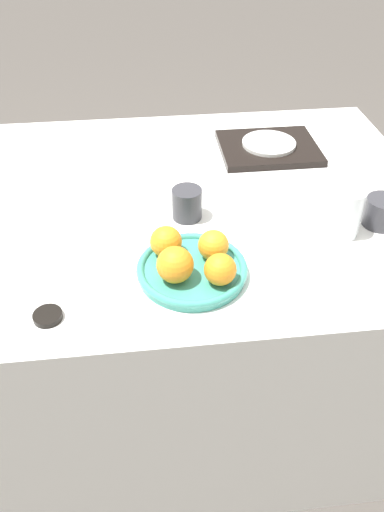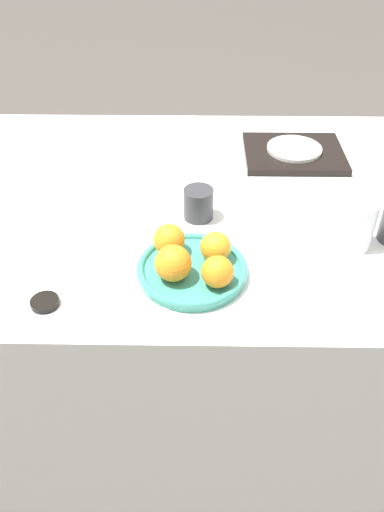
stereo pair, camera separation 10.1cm
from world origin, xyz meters
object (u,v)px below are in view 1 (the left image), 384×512
(fruit_platter, at_px, (192,270))
(cup_0, at_px, (382,212))
(orange_2, at_px, (166,242))
(water_glass, at_px, (346,212))
(soy_dish, at_px, (48,316))
(orange_3, at_px, (220,269))
(orange_0, at_px, (175,265))
(side_plate, at_px, (269,143))
(cup_1, at_px, (187,204))
(serving_tray, at_px, (268,148))
(orange_1, at_px, (213,245))

(fruit_platter, bearing_deg, cup_0, 15.64)
(orange_2, xyz_separation_m, water_glass, (0.41, 0.05, 0.01))
(cup_0, bearing_deg, soy_dish, -163.45)
(fruit_platter, distance_m, orange_3, 0.08)
(fruit_platter, height_order, orange_0, orange_0)
(orange_0, relative_size, water_glass, 0.65)
(orange_0, height_order, side_plate, orange_0)
(fruit_platter, distance_m, cup_1, 0.21)
(serving_tray, xyz_separation_m, soy_dish, (-0.57, -0.61, -0.00))
(orange_0, xyz_separation_m, side_plate, (0.32, 0.54, -0.03))
(cup_1, relative_size, soy_dish, 1.37)
(orange_2, height_order, soy_dish, orange_2)
(orange_0, height_order, water_glass, water_glass)
(orange_2, xyz_separation_m, serving_tray, (0.33, 0.46, -0.04))
(water_glass, distance_m, cup_0, 0.11)
(water_glass, height_order, cup_1, water_glass)
(orange_2, bearing_deg, orange_1, -12.26)
(water_glass, height_order, serving_tray, water_glass)
(orange_0, distance_m, orange_3, 0.09)
(orange_0, xyz_separation_m, orange_3, (0.09, -0.02, -0.00))
(soy_dish, bearing_deg, orange_1, 20.16)
(fruit_platter, xyz_separation_m, soy_dish, (-0.28, -0.09, -0.01))
(orange_0, bearing_deg, serving_tray, 59.44)
(fruit_platter, bearing_deg, orange_2, 133.90)
(cup_1, bearing_deg, water_glass, -16.89)
(fruit_platter, height_order, soy_dish, fruit_platter)
(orange_0, bearing_deg, cup_1, 78.33)
(cup_0, distance_m, soy_dish, 0.78)
(soy_dish, bearing_deg, cup_0, 16.55)
(orange_1, relative_size, serving_tray, 0.23)
(orange_0, xyz_separation_m, soy_dish, (-0.25, -0.06, -0.05))
(water_glass, bearing_deg, orange_0, -161.48)
(orange_0, height_order, cup_0, orange_0)
(orange_3, xyz_separation_m, serving_tray, (0.23, 0.56, -0.04))
(serving_tray, bearing_deg, orange_2, -125.67)
(side_plate, bearing_deg, water_glass, -79.65)
(orange_3, relative_size, cup_0, 0.79)
(cup_0, bearing_deg, cup_1, 169.83)
(serving_tray, relative_size, cup_1, 3.69)
(orange_3, xyz_separation_m, water_glass, (0.31, 0.15, 0.01))
(serving_tray, bearing_deg, cup_1, -131.64)
(orange_0, relative_size, serving_tray, 0.27)
(fruit_platter, xyz_separation_m, cup_1, (0.01, 0.21, 0.02))
(orange_2, height_order, side_plate, orange_2)
(fruit_platter, relative_size, orange_1, 3.57)
(orange_0, relative_size, orange_3, 1.15)
(orange_1, relative_size, water_glass, 0.56)
(fruit_platter, bearing_deg, orange_0, -141.77)
(cup_0, height_order, cup_1, cup_1)
(side_plate, bearing_deg, cup_1, -131.64)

